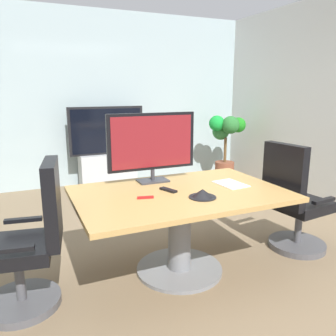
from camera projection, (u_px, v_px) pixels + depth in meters
The scene contains 12 objects.
ground_plane at pixel (178, 263), 3.16m from camera, with size 7.27×7.27×0.00m, color #7A664C.
wall_back_glass_partition at pixel (97, 99), 5.63m from camera, with size 5.37×0.10×2.82m, color #9EB2B7.
conference_table at pixel (180, 214), 2.92m from camera, with size 1.75×1.14×0.74m.
office_chair_left at pixel (31, 248), 2.46m from camera, with size 0.63×0.61×1.09m.
office_chair_right at pixel (294, 207), 3.33m from camera, with size 0.62×0.60×1.09m.
tv_monitor at pixel (152, 143), 3.10m from camera, with size 0.84×0.18×0.64m.
wall_display_unit at pixel (108, 160), 5.55m from camera, with size 1.20×0.36×1.31m.
potted_plant at pixel (226, 139), 5.99m from camera, with size 0.68×0.56×1.13m.
conference_phone at pixel (203, 194), 2.70m from camera, with size 0.22×0.22×0.07m.
remote_control at pixel (168, 190), 2.88m from camera, with size 0.05×0.17×0.02m, color black.
whiteboard_marker at pixel (145, 197), 2.68m from camera, with size 0.13×0.02×0.02m, color red.
paper_notepad at pixel (231, 184), 3.08m from camera, with size 0.21×0.30×0.01m, color white.
Camera 1 is at (-1.25, -2.59, 1.58)m, focal length 36.33 mm.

